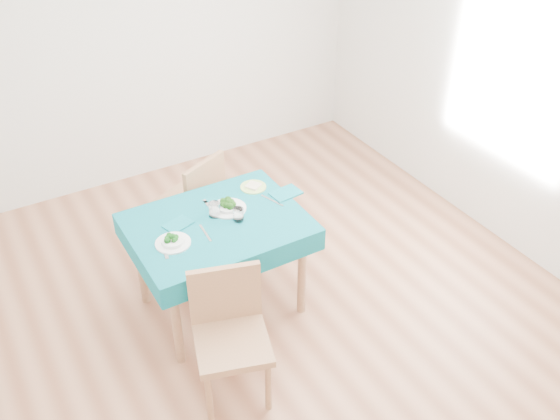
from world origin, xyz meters
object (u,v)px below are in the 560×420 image
chair_near (231,329)px  bowl_far (228,205)px  chair_far (187,190)px  bowl_near (173,239)px  table (220,266)px  side_plate (253,187)px

chair_near → bowl_far: size_ratio=4.43×
chair_far → bowl_near: size_ratio=4.71×
table → bowl_far: 0.45m
chair_near → chair_far: bearing=93.0°
bowl_far → table: bearing=-144.7°
chair_near → bowl_near: (-0.07, 0.66, 0.25)m
bowl_near → bowl_far: (0.47, 0.17, 0.00)m
chair_near → chair_far: (0.37, 1.51, -0.01)m
bowl_far → side_plate: bearing=29.1°
bowl_near → side_plate: bowl_near is taller
chair_far → side_plate: (0.30, -0.54, 0.23)m
chair_near → side_plate: size_ratio=5.85×
chair_near → side_plate: bearing=72.2°
chair_far → side_plate: bearing=94.3°
table → chair_near: (-0.27, -0.73, 0.17)m
table → side_plate: (0.41, 0.25, 0.38)m
chair_far → bowl_far: (0.03, -0.69, 0.26)m
side_plate → bowl_far: bearing=-150.9°
bowl_near → bowl_far: bowl_far is taller
table → chair_far: (0.10, 0.78, 0.15)m
bowl_near → bowl_far: size_ratio=0.92×
table → bowl_far: (0.13, 0.09, 0.42)m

